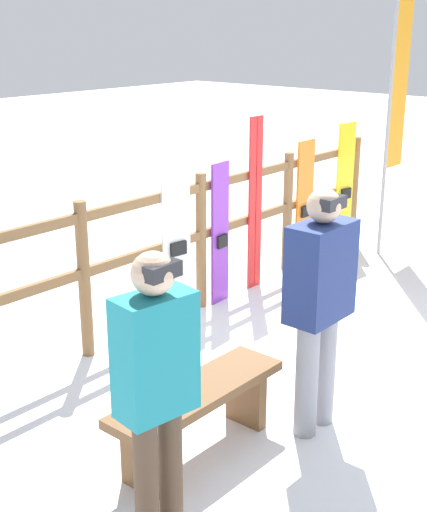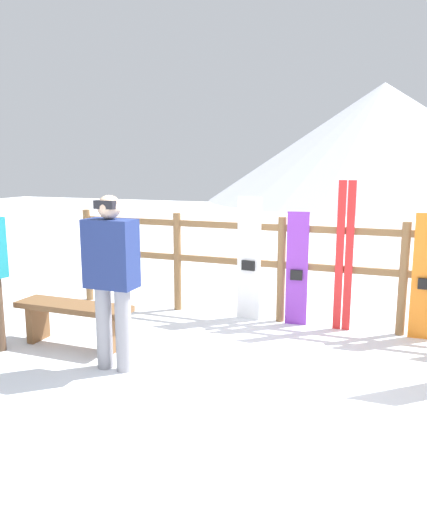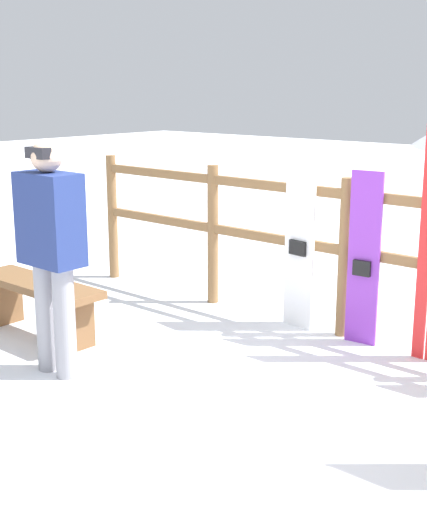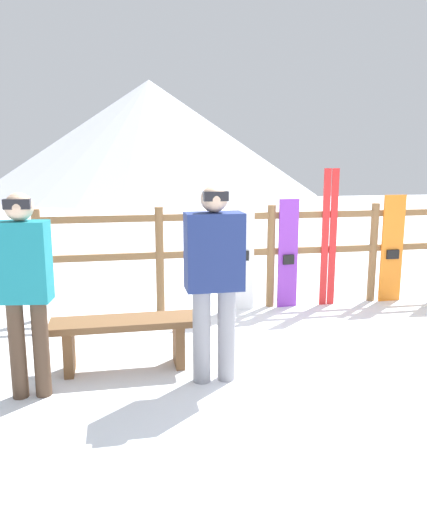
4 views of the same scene
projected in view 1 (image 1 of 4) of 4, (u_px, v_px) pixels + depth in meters
The scene contains 11 objects.
ground_plane at pixel (377, 364), 5.66m from camera, with size 40.00×40.00×0.00m, color white.
fence at pixel (201, 229), 6.58m from camera, with size 5.65×0.10×1.29m.
bench at pixel (198, 406), 4.38m from camera, with size 1.27×0.36×0.46m.
person_navy at pixel (320, 297), 4.49m from camera, with size 0.47×0.26×1.64m.
person_teal at pixel (156, 382), 3.43m from camera, with size 0.41×0.26×1.60m.
snowboard_white at pixel (176, 240), 6.26m from camera, with size 0.31×0.09×1.52m.
snowboard_purple at pixel (220, 234), 6.71m from camera, with size 0.26×0.07×1.36m.
ski_pair_red at pixel (255, 204), 7.04m from camera, with size 0.20×0.02×1.73m.
snowboard_orange at pixel (304, 205), 7.73m from camera, with size 0.30×0.06×1.39m.
snowboard_yellow at pixel (344, 187), 8.31m from camera, with size 0.31×0.08×1.49m.
rental_flag at pixel (395, 103), 7.90m from camera, with size 0.40×0.04×2.81m.
Camera 1 is at (-4.71, -2.35, 2.59)m, focal length 50.00 mm.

